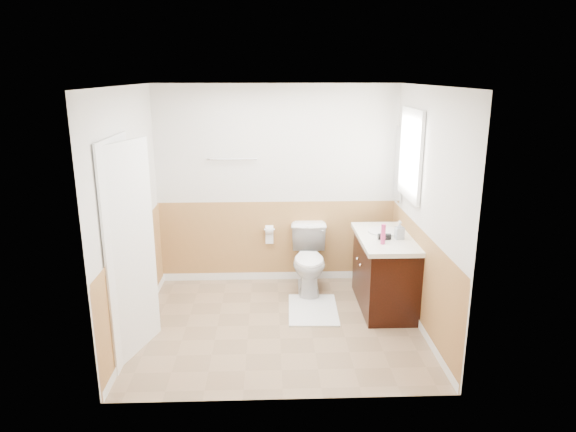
{
  "coord_description": "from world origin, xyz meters",
  "views": [
    {
      "loc": [
        -0.1,
        -5.0,
        2.62
      ],
      "look_at": [
        0.1,
        0.25,
        1.15
      ],
      "focal_mm": 32.01,
      "sensor_mm": 36.0,
      "label": 1
    }
  ],
  "objects_px": {
    "toilet": "(309,260)",
    "soap_dispenser": "(400,230)",
    "lotion_bottle": "(383,234)",
    "bath_mat": "(313,310)",
    "vanity_cabinet": "(384,274)"
  },
  "relations": [
    {
      "from": "vanity_cabinet",
      "to": "lotion_bottle",
      "type": "height_order",
      "value": "lotion_bottle"
    },
    {
      "from": "lotion_bottle",
      "to": "vanity_cabinet",
      "type": "bearing_deg",
      "value": 69.15
    },
    {
      "from": "lotion_bottle",
      "to": "soap_dispenser",
      "type": "relative_size",
      "value": 1.1
    },
    {
      "from": "toilet",
      "to": "lotion_bottle",
      "type": "height_order",
      "value": "lotion_bottle"
    },
    {
      "from": "vanity_cabinet",
      "to": "soap_dispenser",
      "type": "distance_m",
      "value": 0.57
    },
    {
      "from": "toilet",
      "to": "bath_mat",
      "type": "distance_m",
      "value": 0.69
    },
    {
      "from": "lotion_bottle",
      "to": "bath_mat",
      "type": "bearing_deg",
      "value": 167.09
    },
    {
      "from": "toilet",
      "to": "bath_mat",
      "type": "height_order",
      "value": "toilet"
    },
    {
      "from": "bath_mat",
      "to": "lotion_bottle",
      "type": "distance_m",
      "value": 1.21
    },
    {
      "from": "bath_mat",
      "to": "vanity_cabinet",
      "type": "distance_m",
      "value": 0.92
    },
    {
      "from": "vanity_cabinet",
      "to": "lotion_bottle",
      "type": "distance_m",
      "value": 0.63
    },
    {
      "from": "toilet",
      "to": "soap_dispenser",
      "type": "relative_size",
      "value": 3.99
    },
    {
      "from": "lotion_bottle",
      "to": "soap_dispenser",
      "type": "bearing_deg",
      "value": 37.46
    },
    {
      "from": "toilet",
      "to": "soap_dispenser",
      "type": "xyz_separation_m",
      "value": [
        0.94,
        -0.57,
        0.55
      ]
    },
    {
      "from": "toilet",
      "to": "bath_mat",
      "type": "relative_size",
      "value": 0.99
    }
  ]
}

